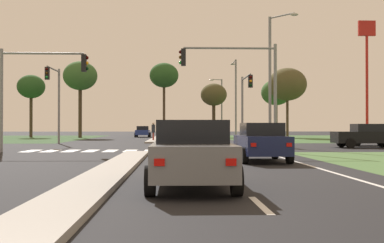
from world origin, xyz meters
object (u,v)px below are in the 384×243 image
Objects in this scene: street_lamp_third at (235,94)px; treeline_fourth at (164,76)px; car_navy_second at (261,142)px; treeline_fifth at (214,95)px; car_blue_third at (143,131)px; treeline_seventh at (276,93)px; traffic_signal_far_left at (55,92)px; fastfood_pole_sign at (367,54)px; treeline_sixth at (287,85)px; treeline_third at (80,76)px; street_lamp_second at (272,74)px; traffic_signal_near_right at (241,77)px; treeline_second at (31,87)px; car_beige_fifth at (372,135)px; car_grey_fourth at (191,153)px; pedestrian_at_median at (153,129)px; street_lamp_fourth at (221,104)px; traffic_signal_far_right at (245,96)px; car_black_sixth at (367,136)px; traffic_signal_near_left at (33,81)px.

street_lamp_third is 10.67m from treeline_fourth.
car_navy_second is 45.07m from treeline_fifth.
car_blue_third is 0.61× the size of treeline_seventh.
fastfood_pole_sign is at bearing 20.78° from traffic_signal_far_left.
treeline_sixth is (18.20, -4.84, 5.88)m from car_blue_third.
car_navy_second is 44.90m from treeline_third.
traffic_signal_far_left is 0.68× the size of street_lamp_second.
traffic_signal_near_right is at bearing 88.61° from car_navy_second.
street_lamp_second reaches higher than treeline_second.
traffic_signal_far_left is (-24.19, 3.39, 3.41)m from car_beige_fifth.
treeline_second reaches higher than car_grey_fourth.
street_lamp_fourth is at bearing -60.24° from pedestrian_at_median.
street_lamp_fourth is 0.88× the size of treeline_fourth.
treeline_seventh is at bearing -13.30° from treeline_fifth.
treeline_seventh is at bearing 46.15° from traffic_signal_far_left.
car_navy_second is 0.69× the size of traffic_signal_far_left.
street_lamp_fourth is at bearing 88.36° from traffic_signal_far_right.
car_blue_third is 1.02× the size of car_black_sixth.
street_lamp_second is 1.05× the size of treeline_sixth.
treeline_fourth is at bearing -11.73° from treeline_third.
treeline_seventh is (9.75, 42.88, 5.04)m from car_navy_second.
street_lamp_third is at bearing 84.58° from car_navy_second.
traffic_signal_far_right is at bearing -89.08° from treeline_fifth.
treeline_fourth is at bearing 108.66° from traffic_signal_far_right.
treeline_third is at bearing 110.38° from car_navy_second.
pedestrian_at_median is 0.17× the size of treeline_third.
street_lamp_third is at bearing 132.77° from car_blue_third.
car_black_sixth is 0.36× the size of fastfood_pole_sign.
traffic_signal_far_left is at bearing 82.02° from car_beige_fifth.
treeline_fourth is 1.28× the size of treeline_fifth.
car_navy_second is 19.15m from traffic_signal_far_right.
treeline_fifth is at bearing -178.46° from car_blue_third.
traffic_signal_near_left is 36.75m from fastfood_pole_sign.
treeline_third is at bearing -169.45° from treeline_fifth.
street_lamp_second is 34.52m from street_lamp_fourth.
treeline_seventh is at bearing -37.74° from street_lamp_fourth.
car_grey_fourth is 29.38m from traffic_signal_far_left.
fastfood_pole_sign is (13.76, -17.70, 4.55)m from street_lamp_fourth.
treeline_fourth reaches higher than traffic_signal_far_left.
traffic_signal_far_left is 0.75× the size of treeline_second.
treeline_fourth is (-14.25, 27.03, 6.80)m from car_black_sixth.
car_black_sixth is at bearing -45.38° from treeline_second.
car_navy_second is 33.19m from street_lamp_third.
treeline_third reaches higher than street_lamp_fourth.
traffic_signal_near_left is 43.30m from street_lamp_fourth.
traffic_signal_far_left is at bearing 178.74° from traffic_signal_far_right.
car_navy_second is 45.19m from car_blue_third.
traffic_signal_near_right is 25.70m from street_lamp_third.
traffic_signal_near_left reaches higher than car_grey_fourth.
car_blue_third is at bearing 28.07° from car_black_sixth.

